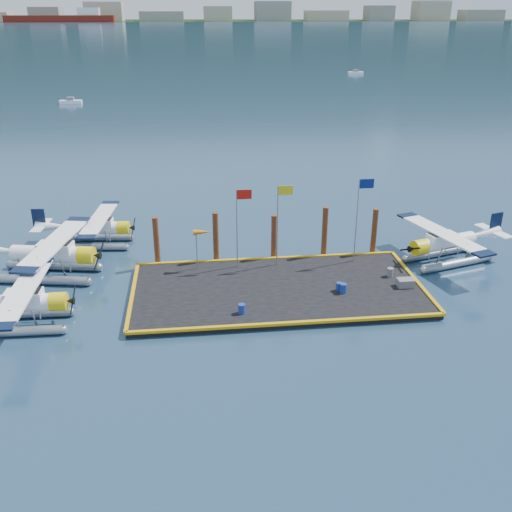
{
  "coord_description": "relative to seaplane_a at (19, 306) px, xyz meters",
  "views": [
    {
      "loc": [
        -5.6,
        -35.22,
        18.32
      ],
      "look_at": [
        -1.29,
        2.0,
        1.98
      ],
      "focal_mm": 40.0,
      "sensor_mm": 36.0,
      "label": 1
    }
  ],
  "objects": [
    {
      "name": "ground",
      "position": [
        16.57,
        2.8,
        -1.49
      ],
      "size": [
        4000.0,
        4000.0,
        0.0
      ],
      "primitive_type": "plane",
      "color": "#172F45",
      "rests_on": "ground"
    },
    {
      "name": "dock",
      "position": [
        16.57,
        2.8,
        -1.29
      ],
      "size": [
        20.0,
        10.0,
        0.4
      ],
      "primitive_type": "cube",
      "color": "black",
      "rests_on": "ground"
    },
    {
      "name": "dock_bumpers",
      "position": [
        16.57,
        2.8,
        -1.0
      ],
      "size": [
        20.25,
        10.25,
        0.18
      ],
      "primitive_type": null,
      "color": "#CA930B",
      "rests_on": "dock"
    },
    {
      "name": "far_backdrop",
      "position": [
        256.48,
        1740.32,
        7.96
      ],
      "size": [
        3050.0,
        2050.0,
        810.0
      ],
      "color": "black",
      "rests_on": "ground"
    },
    {
      "name": "seaplane_a",
      "position": [
        0.0,
        0.0,
        0.0
      ],
      "size": [
        8.72,
        9.61,
        3.43
      ],
      "rotation": [
        0.0,
        0.0,
        -1.6
      ],
      "color": "gray",
      "rests_on": "ground"
    },
    {
      "name": "seaplane_b",
      "position": [
        0.45,
        7.18,
        0.16
      ],
      "size": [
        9.85,
        10.75,
        3.8
      ],
      "rotation": [
        0.0,
        0.0,
        -1.76
      ],
      "color": "gray",
      "rests_on": "ground"
    },
    {
      "name": "seaplane_c",
      "position": [
        2.84,
        13.06,
        -0.08
      ],
      "size": [
        8.32,
        9.18,
        3.25
      ],
      "rotation": [
        0.0,
        0.0,
        -1.67
      ],
      "color": "gray",
      "rests_on": "ground"
    },
    {
      "name": "seaplane_d",
      "position": [
        30.21,
        6.39,
        0.01
      ],
      "size": [
        9.01,
        9.68,
        3.45
      ],
      "rotation": [
        0.0,
        0.0,
        1.85
      ],
      "color": "gray",
      "rests_on": "ground"
    },
    {
      "name": "drum_1",
      "position": [
        20.9,
        1.47,
        -0.76
      ],
      "size": [
        0.48,
        0.48,
        0.67
      ],
      "primitive_type": "cylinder",
      "color": "navy",
      "rests_on": "dock"
    },
    {
      "name": "drum_2",
      "position": [
        20.71,
        1.83,
        -0.8
      ],
      "size": [
        0.42,
        0.42,
        0.59
      ],
      "primitive_type": "cylinder",
      "color": "navy",
      "rests_on": "dock"
    },
    {
      "name": "drum_3",
      "position": [
        13.74,
        -0.59,
        -0.77
      ],
      "size": [
        0.46,
        0.46,
        0.64
      ],
      "primitive_type": "cylinder",
      "color": "navy",
      "rests_on": "dock"
    },
    {
      "name": "drum_4",
      "position": [
        24.95,
        3.62,
        -0.77
      ],
      "size": [
        0.46,
        0.46,
        0.64
      ],
      "primitive_type": "cylinder",
      "color": "slate",
      "rests_on": "dock"
    },
    {
      "name": "crate",
      "position": [
        25.47,
        1.9,
        -0.81
      ],
      "size": [
        1.14,
        0.76,
        0.57
      ],
      "primitive_type": "cube",
      "color": "slate",
      "rests_on": "dock"
    },
    {
      "name": "flagpole_red",
      "position": [
        14.28,
        6.6,
        2.9
      ],
      "size": [
        1.14,
        0.08,
        6.0
      ],
      "color": "gray",
      "rests_on": "dock"
    },
    {
      "name": "flagpole_yellow",
      "position": [
        17.27,
        6.6,
        3.02
      ],
      "size": [
        1.14,
        0.08,
        6.2
      ],
      "color": "gray",
      "rests_on": "dock"
    },
    {
      "name": "flagpole_blue",
      "position": [
        23.27,
        6.6,
        3.19
      ],
      "size": [
        1.14,
        0.08,
        6.5
      ],
      "color": "gray",
      "rests_on": "dock"
    },
    {
      "name": "windsock",
      "position": [
        11.55,
        6.6,
        1.74
      ],
      "size": [
        1.4,
        0.44,
        3.12
      ],
      "color": "gray",
      "rests_on": "dock"
    },
    {
      "name": "piling_0",
      "position": [
        8.07,
        8.2,
        0.51
      ],
      "size": [
        0.44,
        0.44,
        4.0
      ],
      "primitive_type": "cylinder",
      "color": "#402012",
      "rests_on": "ground"
    },
    {
      "name": "piling_1",
      "position": [
        12.57,
        8.2,
        0.61
      ],
      "size": [
        0.44,
        0.44,
        4.2
      ],
      "primitive_type": "cylinder",
      "color": "#402012",
      "rests_on": "ground"
    },
    {
      "name": "piling_2",
      "position": [
        17.07,
        8.2,
        0.41
      ],
      "size": [
        0.44,
        0.44,
        3.8
      ],
      "primitive_type": "cylinder",
      "color": "#402012",
      "rests_on": "ground"
    },
    {
      "name": "piling_3",
      "position": [
        21.07,
        8.2,
        0.66
      ],
      "size": [
        0.44,
        0.44,
        4.3
      ],
      "primitive_type": "cylinder",
      "color": "#402012",
      "rests_on": "ground"
    },
    {
      "name": "piling_4",
      "position": [
        25.07,
        8.2,
        0.51
      ],
      "size": [
        0.44,
        0.44,
        4.0
      ],
      "primitive_type": "cylinder",
      "color": "#402012",
      "rests_on": "ground"
    }
  ]
}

